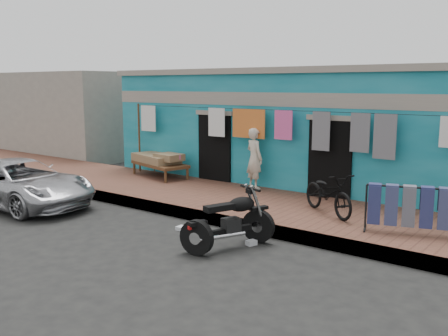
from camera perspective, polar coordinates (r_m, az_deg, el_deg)
ground at (r=9.52m, az=-7.36°, el=-8.44°), size 80.00×80.00×0.00m
sidewalk at (r=11.73m, az=2.96°, el=-4.30°), size 28.00×3.00×0.25m
curb at (r=10.59m, az=-1.48°, el=-5.80°), size 28.00×0.10×0.25m
building at (r=14.91m, az=11.68°, el=4.56°), size 12.20×5.20×3.36m
neighbor_left at (r=22.00m, az=-15.25°, el=5.99°), size 6.00×5.00×3.40m
clothesline at (r=12.46m, az=6.54°, el=4.29°), size 10.06×0.06×2.10m
car at (r=13.07m, az=-22.37°, el=-1.52°), size 4.27×2.21×1.16m
seated_person at (r=12.90m, az=3.50°, el=1.10°), size 0.67×0.57×1.58m
bicycle at (r=10.58m, az=11.86°, el=-2.30°), size 1.74×1.40×1.09m
motorcycle at (r=8.96m, az=0.55°, el=-5.90°), size 1.67×2.05×1.08m
charpoy at (r=14.75m, az=-7.34°, el=0.35°), size 2.50×1.96×0.69m
jeans_rack at (r=9.67m, az=21.23°, el=-4.41°), size 2.11×1.51×0.90m
litter_a at (r=10.39m, az=-2.89°, el=-6.62°), size 0.18×0.14×0.08m
litter_b at (r=9.30m, az=3.14°, el=-8.52°), size 0.19×0.22×0.09m
litter_c at (r=10.26m, az=-4.93°, el=-6.85°), size 0.16×0.20×0.08m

